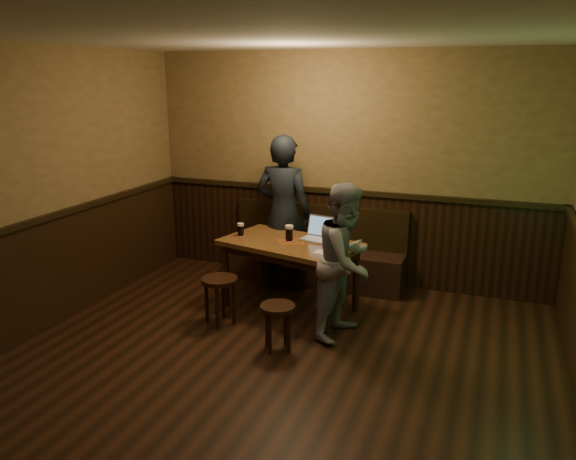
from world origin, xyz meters
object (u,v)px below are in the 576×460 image
(pint_right, at_px, (326,242))
(person_grey, at_px, (346,261))
(pub_table, at_px, (290,251))
(laptop, at_px, (319,234))
(stool_right, at_px, (278,314))
(pint_left, at_px, (241,230))
(bench, at_px, (316,258))
(pint_mid, at_px, (289,233))
(stool_left, at_px, (220,287))
(person_suit, at_px, (284,213))

(pint_right, height_order, person_grey, person_grey)
(pub_table, xyz_separation_m, laptop, (0.26, 0.20, 0.17))
(stool_right, xyz_separation_m, pint_right, (0.20, 0.84, 0.49))
(stool_right, height_order, pint_left, pint_left)
(pint_left, bearing_deg, bench, 56.52)
(pint_right, bearing_deg, pub_table, 165.96)
(bench, xyz_separation_m, pint_mid, (-0.02, -0.88, 0.55))
(bench, relative_size, pint_right, 15.23)
(pub_table, height_order, stool_left, pub_table)
(bench, relative_size, person_suit, 1.18)
(stool_left, height_order, pint_right, pint_right)
(pint_right, bearing_deg, pint_left, 173.35)
(pint_mid, relative_size, pint_right, 1.22)
(pub_table, xyz_separation_m, stool_left, (-0.54, -0.63, -0.27))
(stool_left, bearing_deg, pub_table, 49.56)
(pint_mid, relative_size, person_grey, 0.11)
(pint_right, distance_m, person_suit, 1.00)
(pint_mid, bearing_deg, stool_left, -128.29)
(bench, relative_size, stool_right, 4.92)
(pub_table, height_order, laptop, laptop)
(pint_left, distance_m, person_grey, 1.39)
(stool_right, xyz_separation_m, laptop, (0.03, 1.14, 0.48))
(laptop, distance_m, person_grey, 0.76)
(pub_table, distance_m, person_suit, 0.70)
(pint_mid, distance_m, laptop, 0.33)
(bench, height_order, pint_mid, bench)
(pint_right, relative_size, person_suit, 0.08)
(pub_table, distance_m, pint_mid, 0.19)
(pub_table, height_order, stool_right, pub_table)
(stool_right, distance_m, pint_mid, 1.12)
(bench, height_order, pint_right, bench)
(pint_mid, relative_size, laptop, 0.44)
(pint_mid, bearing_deg, pub_table, -50.76)
(pub_table, bearing_deg, laptop, 50.27)
(pint_right, distance_m, laptop, 0.35)
(laptop, bearing_deg, stool_right, -80.35)
(stool_right, xyz_separation_m, person_grey, (0.50, 0.55, 0.41))
(pint_right, bearing_deg, person_suit, 136.85)
(person_grey, bearing_deg, bench, 41.32)
(stool_right, relative_size, laptop, 1.12)
(pint_left, relative_size, laptop, 0.37)
(pint_right, bearing_deg, pint_mid, 163.64)
(bench, distance_m, person_grey, 1.56)
(pint_right, height_order, laptop, laptop)
(stool_right, bearing_deg, pint_mid, 104.61)
(bench, relative_size, laptop, 5.53)
(bench, relative_size, pub_table, 1.38)
(person_suit, bearing_deg, stool_left, 79.20)
(pint_mid, bearing_deg, stool_right, -75.39)
(bench, xyz_separation_m, pub_table, (-0.00, -0.91, 0.36))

